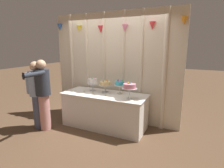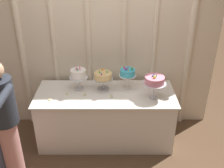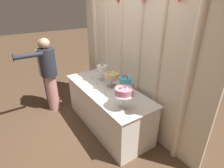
{
  "view_description": "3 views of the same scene",
  "coord_description": "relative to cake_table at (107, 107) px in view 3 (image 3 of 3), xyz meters",
  "views": [
    {
      "loc": [
        1.84,
        -3.39,
        1.89
      ],
      "look_at": [
        0.13,
        0.24,
        1.01
      ],
      "focal_mm": 28.75,
      "sensor_mm": 36.0,
      "label": 1
    },
    {
      "loc": [
        0.09,
        -3.15,
        2.7
      ],
      "look_at": [
        0.08,
        0.01,
        0.99
      ],
      "focal_mm": 43.25,
      "sensor_mm": 36.0,
      "label": 2
    },
    {
      "loc": [
        2.4,
        -1.38,
        2.24
      ],
      "look_at": [
        0.17,
        0.09,
        0.96
      ],
      "focal_mm": 28.36,
      "sensor_mm": 36.0,
      "label": 3
    }
  ],
  "objects": [
    {
      "name": "cake_display_midright",
      "position": [
        0.31,
        0.16,
        0.63
      ],
      "size": [
        0.24,
        0.24,
        0.34
      ],
      "color": "silver",
      "rests_on": "cake_table"
    },
    {
      "name": "tealight_far_right",
      "position": [
        0.09,
        -0.1,
        0.41
      ],
      "size": [
        0.04,
        0.04,
        0.03
      ],
      "color": "beige",
      "rests_on": "cake_table"
    },
    {
      "name": "guest_man_dark_suit",
      "position": [
        -1.35,
        -0.68,
        0.44
      ],
      "size": [
        0.49,
        0.41,
        1.54
      ],
      "color": "#4C5675",
      "rests_on": "ground_plane"
    },
    {
      "name": "cake_display_midleft",
      "position": [
        -0.03,
        0.12,
        0.59
      ],
      "size": [
        0.28,
        0.28,
        0.3
      ],
      "color": "#B2B2B7",
      "rests_on": "cake_table"
    },
    {
      "name": "cake_display_rightmost",
      "position": [
        0.65,
        -0.12,
        0.66
      ],
      "size": [
        0.32,
        0.32,
        0.36
      ],
      "color": "silver",
      "rests_on": "cake_table"
    },
    {
      "name": "tealight_far_left",
      "position": [
        -0.74,
        -0.18,
        0.41
      ],
      "size": [
        0.05,
        0.05,
        0.03
      ],
      "color": "beige",
      "rests_on": "cake_table"
    },
    {
      "name": "ground_plane",
      "position": [
        0.0,
        -0.1,
        -0.4
      ],
      "size": [
        24.0,
        24.0,
        0.0
      ],
      "primitive_type": "plane",
      "color": "brown"
    },
    {
      "name": "guest_girl_blue_dress",
      "position": [
        -1.15,
        -0.7,
        0.48
      ],
      "size": [
        0.44,
        0.82,
        1.58
      ],
      "color": "#D6938E",
      "rests_on": "ground_plane"
    },
    {
      "name": "cake_table",
      "position": [
        0.0,
        0.0,
        0.0
      ],
      "size": [
        1.95,
        0.79,
        0.8
      ],
      "color": "white",
      "rests_on": "ground_plane"
    },
    {
      "name": "cake_display_leftmost",
      "position": [
        -0.38,
        0.13,
        0.62
      ],
      "size": [
        0.26,
        0.26,
        0.34
      ],
      "color": "silver",
      "rests_on": "cake_table"
    },
    {
      "name": "tealight_near_left",
      "position": [
        -0.53,
        -0.03,
        0.41
      ],
      "size": [
        0.04,
        0.04,
        0.04
      ],
      "color": "beige",
      "rests_on": "cake_table"
    },
    {
      "name": "tealight_near_right",
      "position": [
        -0.28,
        -0.06,
        0.41
      ],
      "size": [
        0.05,
        0.05,
        0.04
      ],
      "color": "beige",
      "rests_on": "cake_table"
    },
    {
      "name": "draped_curtain",
      "position": [
        0.0,
        0.49,
        0.97
      ],
      "size": [
        3.28,
        0.15,
        2.66
      ],
      "color": "beige",
      "rests_on": "ground_plane"
    }
  ]
}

